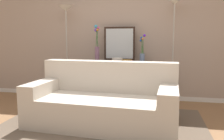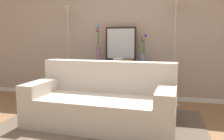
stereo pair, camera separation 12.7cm
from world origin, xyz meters
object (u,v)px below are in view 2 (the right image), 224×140
(couch, at_px, (102,103))
(vase_short_flowers, at_px, (143,52))
(floor_lamp_left, at_px, (68,26))
(wall_mirror, at_px, (121,44))
(book_stack, at_px, (128,61))
(book_row_under_console, at_px, (101,98))
(floor_lamp_right, at_px, (175,22))
(vase_tall_flowers, at_px, (98,46))
(fruit_bowl, at_px, (118,60))
(console_table, at_px, (120,74))

(couch, bearing_deg, vase_short_flowers, 69.90)
(floor_lamp_left, distance_m, wall_mirror, 1.09)
(book_stack, relative_size, book_row_under_console, 0.77)
(floor_lamp_right, bearing_deg, vase_tall_flowers, 178.58)
(floor_lamp_right, xyz_separation_m, book_row_under_console, (-1.37, 0.00, -1.45))
(wall_mirror, bearing_deg, fruit_bowl, -90.59)
(floor_lamp_left, relative_size, vase_short_flowers, 3.70)
(vase_short_flowers, xyz_separation_m, book_row_under_console, (-0.82, -0.02, -0.91))
(couch, height_order, console_table, couch)
(fruit_bowl, bearing_deg, book_row_under_console, 165.95)
(vase_tall_flowers, distance_m, book_stack, 0.68)
(floor_lamp_left, bearing_deg, book_row_under_console, 0.12)
(floor_lamp_right, distance_m, wall_mirror, 1.08)
(couch, relative_size, book_row_under_console, 8.27)
(floor_lamp_left, bearing_deg, couch, -49.27)
(book_stack, distance_m, book_row_under_console, 0.94)
(wall_mirror, bearing_deg, floor_lamp_left, -172.83)
(couch, relative_size, wall_mirror, 3.23)
(floor_lamp_right, bearing_deg, floor_lamp_left, 180.00)
(vase_tall_flowers, bearing_deg, fruit_bowl, -16.44)
(couch, bearing_deg, book_row_under_console, 106.97)
(vase_tall_flowers, relative_size, book_stack, 3.52)
(wall_mirror, xyz_separation_m, book_stack, (0.19, -0.22, -0.31))
(vase_tall_flowers, xyz_separation_m, fruit_bowl, (0.42, -0.12, -0.25))
(floor_lamp_right, relative_size, vase_short_flowers, 3.84)
(console_table, bearing_deg, book_row_under_console, -180.00)
(couch, relative_size, fruit_bowl, 10.42)
(console_table, relative_size, vase_tall_flowers, 1.80)
(wall_mirror, bearing_deg, couch, -89.87)
(floor_lamp_left, height_order, vase_short_flowers, floor_lamp_left)
(vase_short_flowers, distance_m, book_stack, 0.32)
(couch, distance_m, book_row_under_console, 1.28)
(wall_mirror, height_order, book_row_under_console, wall_mirror)
(floor_lamp_right, bearing_deg, couch, -129.77)
(vase_tall_flowers, bearing_deg, console_table, -4.43)
(floor_lamp_left, xyz_separation_m, book_row_under_console, (0.67, 0.00, -1.40))
(couch, bearing_deg, book_stack, 80.49)
(vase_short_flowers, bearing_deg, floor_lamp_left, -179.03)
(fruit_bowl, height_order, book_row_under_console, fruit_bowl)
(vase_short_flowers, xyz_separation_m, book_stack, (-0.26, -0.11, -0.15))
(couch, distance_m, wall_mirror, 1.56)
(book_row_under_console, bearing_deg, couch, -73.03)
(floor_lamp_right, bearing_deg, book_stack, -173.91)
(vase_tall_flowers, bearing_deg, couch, -70.93)
(console_table, xyz_separation_m, vase_short_flowers, (0.44, 0.02, 0.42))
(floor_lamp_left, bearing_deg, vase_short_flowers, 0.97)
(console_table, height_order, book_stack, book_stack)
(floor_lamp_left, bearing_deg, vase_tall_flowers, 3.35)
(floor_lamp_right, distance_m, book_row_under_console, 1.99)
(console_table, relative_size, vase_short_flowers, 2.46)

